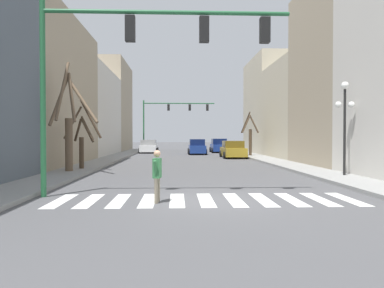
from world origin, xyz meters
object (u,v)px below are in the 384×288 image
at_px(traffic_signal_far, 170,113).
at_px(car_parked_left_near, 233,150).
at_px(street_tree_left_mid, 69,125).
at_px(street_lamp_right_corner, 345,109).
at_px(traffic_signal_near, 136,49).
at_px(car_parked_left_far, 197,147).
at_px(street_tree_right_near, 250,136).
at_px(car_parked_right_near, 149,147).
at_px(car_driving_toward_lane, 219,146).
at_px(pedestrian_near_right_corner, 157,172).
at_px(street_tree_right_mid, 83,138).

height_order(traffic_signal_far, car_parked_left_near, traffic_signal_far).
distance_m(car_parked_left_near, street_tree_left_mid, 18.47).
bearing_deg(traffic_signal_far, street_lamp_right_corner, -74.50).
distance_m(traffic_signal_near, car_parked_left_far, 29.99).
relative_size(street_tree_left_mid, street_tree_right_near, 1.36).
bearing_deg(street_lamp_right_corner, car_parked_right_near, 112.21).
xyz_separation_m(traffic_signal_far, street_lamp_right_corner, (8.90, -32.09, -1.85)).
distance_m(street_lamp_right_corner, street_tree_right_near, 18.84).
bearing_deg(car_parked_right_near, car_parked_left_far, -122.30).
xyz_separation_m(car_driving_toward_lane, pedestrian_near_right_corner, (-5.86, -35.44, 0.13)).
distance_m(car_parked_left_far, street_tree_right_mid, 21.58).
relative_size(street_tree_left_mid, street_tree_right_mid, 1.47).
bearing_deg(car_parked_left_far, traffic_signal_near, 173.03).
distance_m(traffic_signal_near, street_tree_right_mid, 10.63).
relative_size(traffic_signal_far, car_parked_left_far, 2.10).
relative_size(pedestrian_near_right_corner, street_tree_right_mid, 0.40).
bearing_deg(pedestrian_near_right_corner, car_parked_left_near, 175.56).
bearing_deg(traffic_signal_near, car_parked_left_near, 73.55).
bearing_deg(car_parked_right_near, street_tree_right_mid, 175.17).
distance_m(traffic_signal_near, pedestrian_near_right_corner, 4.19).
height_order(traffic_signal_far, street_tree_right_near, traffic_signal_far).
xyz_separation_m(car_parked_left_far, car_parked_right_near, (-5.68, 3.59, -0.04)).
height_order(traffic_signal_near, pedestrian_near_right_corner, traffic_signal_near).
distance_m(car_parked_left_far, pedestrian_near_right_corner, 30.85).
xyz_separation_m(traffic_signal_far, car_driving_toward_lane, (6.16, -2.98, -4.35)).
relative_size(car_parked_left_near, street_tree_right_near, 1.11).
relative_size(street_lamp_right_corner, car_parked_left_near, 0.94).
distance_m(street_lamp_right_corner, street_tree_left_mid, 13.92).
height_order(car_parked_right_near, street_tree_left_mid, street_tree_left_mid).
bearing_deg(traffic_signal_far, car_parked_right_near, -121.61).
bearing_deg(street_tree_right_near, pedestrian_near_right_corner, -107.14).
relative_size(car_driving_toward_lane, pedestrian_near_right_corner, 2.85).
relative_size(street_lamp_right_corner, street_tree_right_mid, 1.13).
xyz_separation_m(car_parked_right_near, pedestrian_near_right_corner, (2.82, -34.31, 0.19)).
xyz_separation_m(car_driving_toward_lane, car_parked_left_near, (-0.02, -11.92, -0.05)).
xyz_separation_m(pedestrian_near_right_corner, street_tree_right_mid, (-4.83, 10.58, 0.98)).
distance_m(street_tree_left_mid, street_tree_right_mid, 1.99).
bearing_deg(street_tree_right_near, traffic_signal_far, 121.12).
distance_m(car_driving_toward_lane, street_tree_left_mid, 28.91).
bearing_deg(car_parked_left_near, car_parked_left_far, 22.49).
relative_size(traffic_signal_far, street_tree_right_near, 2.21).
bearing_deg(car_parked_left_far, street_tree_right_near, -138.98).
height_order(car_driving_toward_lane, pedestrian_near_right_corner, car_driving_toward_lane).
height_order(car_parked_right_near, street_tree_right_mid, street_tree_right_mid).
xyz_separation_m(car_parked_left_near, street_tree_right_mid, (-10.66, -12.94, 1.17)).
bearing_deg(car_driving_toward_lane, street_lamp_right_corner, -174.62).
relative_size(traffic_signal_near, car_parked_left_near, 1.73).
bearing_deg(street_lamp_right_corner, car_parked_left_far, 103.25).
distance_m(traffic_signal_far, pedestrian_near_right_corner, 38.65).
distance_m(traffic_signal_far, street_lamp_right_corner, 33.35).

